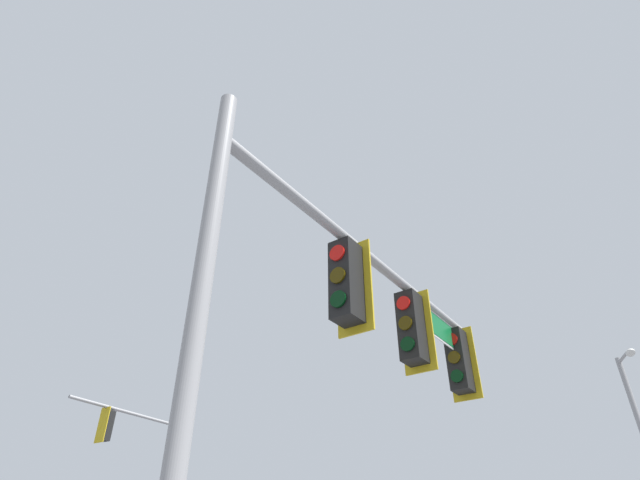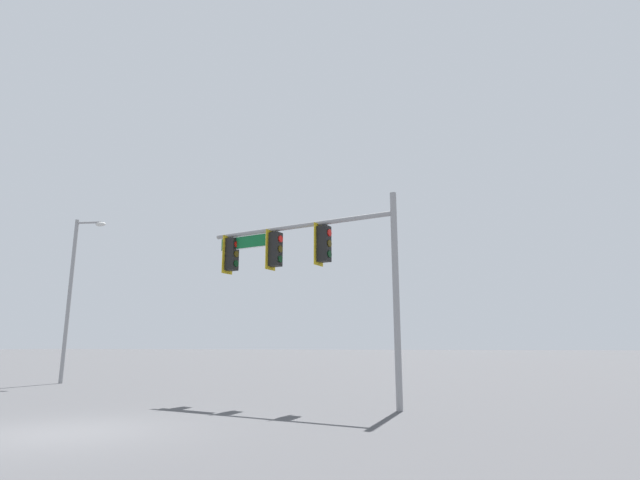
# 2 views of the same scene
# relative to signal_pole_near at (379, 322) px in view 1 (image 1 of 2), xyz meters

# --- Properties ---
(signal_pole_near) EXTENTS (6.49, 1.65, 6.00)m
(signal_pole_near) POSITION_rel_signal_pole_near_xyz_m (0.00, 0.00, 0.00)
(signal_pole_near) COLOR gray
(signal_pole_near) RESTS_ON ground_plane
(signal_pole_far) EXTENTS (5.26, 0.95, 7.48)m
(signal_pole_far) POSITION_rel_signal_pole_near_xyz_m (10.82, 13.36, 0.50)
(signal_pole_far) COLOR gray
(signal_pole_far) RESTS_ON ground_plane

